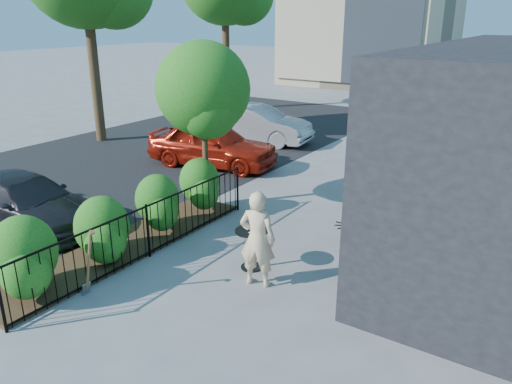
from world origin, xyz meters
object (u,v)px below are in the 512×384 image
Objects in this scene: woman at (258,239)px; car_silver at (257,124)px; cafe_table at (252,242)px; car_red at (212,144)px; shovel at (88,267)px; patio_tree at (204,95)px; car_darkgrey at (25,202)px.

woman reaches higher than car_silver.
car_red is at bearing 134.17° from cafe_table.
car_red reaches higher than shovel.
car_red is at bearing 126.18° from patio_tree.
woman reaches higher than shovel.
car_darkgrey is at bearing -7.93° from woman.
patio_tree is 4.99m from shovel.
car_silver is 9.49m from car_darkgrey.
shovel is at bearing -77.34° from patio_tree.
cafe_table is at bearing -145.61° from car_red.
car_silver is (-0.58, 3.40, -0.02)m from car_red.
cafe_table is 0.21× the size of car_darkgrey.
cafe_table is 0.70m from woman.
woman is 1.35× the size of shovel.
shovel reaches higher than cafe_table.
cafe_table is at bearing 54.11° from shovel.
car_silver is at bearing -71.39° from woman.
patio_tree reaches higher than car_silver.
shovel reaches higher than car_darkgrey.
car_silver is at bearing -0.04° from car_red.
car_silver is (-3.70, 10.69, 0.11)m from shovel.
car_darkgrey is (-5.75, -0.70, -0.29)m from woman.
car_red is at bearing -177.00° from car_silver.
patio_tree is 4.16m from car_red.
patio_tree is 4.03m from cafe_table.
woman reaches higher than car_darkgrey.
woman is at bearing -87.36° from car_darkgrey.
cafe_table is 6.91m from car_red.
car_silver is 1.03× the size of car_darkgrey.
woman is 0.44× the size of car_darkgrey.
woman is 0.43× the size of car_red.
car_red is 1.03× the size of car_darkgrey.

